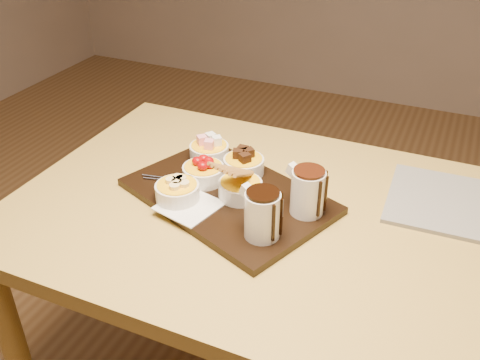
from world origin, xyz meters
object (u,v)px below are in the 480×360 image
at_px(pitcher_milk_chocolate, 308,193).
at_px(newspaper, 461,205).
at_px(dining_table, 275,246).
at_px(pitcher_dark_chocolate, 262,215).
at_px(bowl_strawberries, 203,174).
at_px(serving_board, 228,196).

bearing_deg(pitcher_milk_chocolate, newspaper, 52.58).
height_order(dining_table, pitcher_dark_chocolate, pitcher_dark_chocolate).
relative_size(dining_table, newspaper, 3.73).
bearing_deg(pitcher_dark_chocolate, bowl_strawberries, 167.35).
height_order(bowl_strawberries, newspaper, bowl_strawberries).
relative_size(pitcher_dark_chocolate, newspaper, 0.31).
distance_m(serving_board, newspaper, 0.53).
distance_m(serving_board, pitcher_dark_chocolate, 0.19).
xyz_separation_m(pitcher_dark_chocolate, pitcher_milk_chocolate, (0.06, 0.12, 0.00)).
height_order(pitcher_dark_chocolate, newspaper, pitcher_dark_chocolate).
bearing_deg(dining_table, bowl_strawberries, 172.07).
height_order(serving_board, bowl_strawberries, bowl_strawberries).
xyz_separation_m(dining_table, bowl_strawberries, (-0.20, 0.03, 0.14)).
distance_m(serving_board, bowl_strawberries, 0.08).
height_order(bowl_strawberries, pitcher_milk_chocolate, pitcher_milk_chocolate).
xyz_separation_m(dining_table, newspaper, (0.38, 0.19, 0.10)).
bearing_deg(serving_board, pitcher_dark_chocolate, -19.98).
distance_m(bowl_strawberries, newspaper, 0.60).
bearing_deg(bowl_strawberries, serving_board, -18.32).
distance_m(bowl_strawberries, pitcher_dark_chocolate, 0.25).
height_order(dining_table, serving_board, serving_board).
bearing_deg(pitcher_dark_chocolate, newspaper, 61.19).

